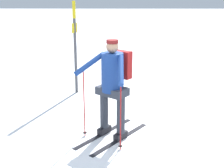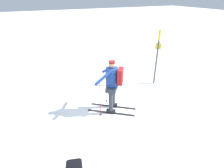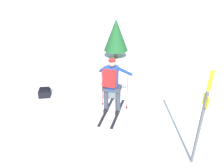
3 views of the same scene
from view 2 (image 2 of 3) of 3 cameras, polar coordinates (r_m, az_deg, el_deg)
The scene contains 3 objects.
ground_plane at distance 5.91m, azimuth -4.67°, elevation -10.38°, with size 80.00×80.00×0.00m, color white.
skier at distance 5.61m, azimuth 0.22°, elevation 0.42°, with size 1.57×1.36×1.80m.
trail_marker at distance 7.58m, azimuth 14.59°, elevation 9.63°, with size 0.23×0.11×2.35m.
Camera 2 is at (1.56, 4.38, 3.65)m, focal length 28.00 mm.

